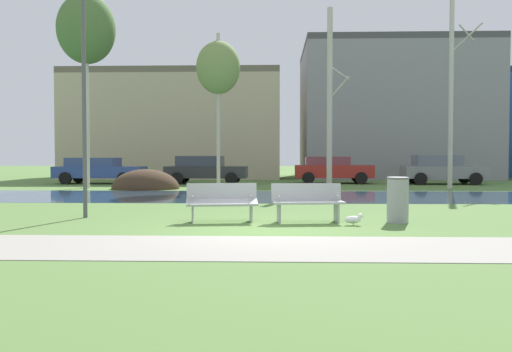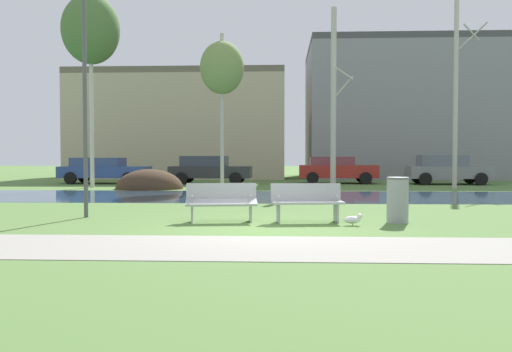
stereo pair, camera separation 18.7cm
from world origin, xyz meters
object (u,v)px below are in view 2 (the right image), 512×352
object	(u,v)px
parked_sedan_second_dark	(209,169)
parked_wagon_fourth_grey	(446,169)
bench_left	(221,201)
parked_van_nearest_blue	(103,170)
seagull	(353,219)
streetlamp	(84,56)
trash_bin	(398,199)
parked_hatch_third_red	(336,169)
bench_right	(307,201)

from	to	relation	value
parked_sedan_second_dark	parked_wagon_fourth_grey	xyz separation A→B (m)	(12.48, -0.02, 0.02)
bench_left	parked_van_nearest_blue	world-z (taller)	parked_van_nearest_blue
seagull	bench_left	bearing A→B (deg)	169.65
streetlamp	seagull	bearing A→B (deg)	-11.38
streetlamp	parked_van_nearest_blue	xyz separation A→B (m)	(-4.87, 16.11, -3.16)
trash_bin	parked_sedan_second_dark	xyz separation A→B (m)	(-6.48, 16.92, 0.25)
trash_bin	parked_wagon_fourth_grey	world-z (taller)	parked_wagon_fourth_grey
trash_bin	parked_hatch_third_red	size ratio (longest dim) A/B	0.24
seagull	parked_hatch_third_red	distance (m)	18.15
bench_right	parked_van_nearest_blue	size ratio (longest dim) A/B	0.35
bench_left	streetlamp	distance (m)	4.87
parked_wagon_fourth_grey	trash_bin	bearing A→B (deg)	-109.55
parked_van_nearest_blue	parked_wagon_fourth_grey	size ratio (longest dim) A/B	1.12
parked_sedan_second_dark	seagull	bearing A→B (deg)	-72.67
parked_wagon_fourth_grey	parked_van_nearest_blue	bearing A→B (deg)	-179.94
bench_left	bench_right	distance (m)	1.93
parked_sedan_second_dark	parked_wagon_fourth_grey	bearing A→B (deg)	-0.10
seagull	parked_hatch_third_red	xyz separation A→B (m)	(1.39, 18.08, 0.64)
bench_right	seagull	world-z (taller)	bench_right
bench_right	parked_wagon_fourth_grey	size ratio (longest dim) A/B	0.39
streetlamp	bench_left	bearing A→B (deg)	-12.25
parked_van_nearest_blue	bench_right	bearing A→B (deg)	-58.83
streetlamp	parked_wagon_fourth_grey	world-z (taller)	streetlamp
bench_right	streetlamp	world-z (taller)	streetlamp
bench_left	seagull	size ratio (longest dim) A/B	3.85
parked_van_nearest_blue	streetlamp	bearing A→B (deg)	-73.17
bench_left	parked_wagon_fourth_grey	world-z (taller)	parked_wagon_fourth_grey
trash_bin	parked_hatch_third_red	bearing A→B (deg)	88.87
bench_left	parked_hatch_third_red	world-z (taller)	parked_hatch_third_red
bench_right	parked_hatch_third_red	world-z (taller)	parked_hatch_third_red
parked_wagon_fourth_grey	bench_right	bearing A→B (deg)	-115.39
parked_hatch_third_red	streetlamp	bearing A→B (deg)	-114.51
bench_left	seagull	distance (m)	2.96
trash_bin	parked_wagon_fourth_grey	size ratio (longest dim) A/B	0.24
seagull	streetlamp	bearing A→B (deg)	168.62
streetlamp	parked_wagon_fourth_grey	size ratio (longest dim) A/B	1.41
trash_bin	streetlamp	distance (m)	8.10
seagull	trash_bin	bearing A→B (deg)	25.29
bench_right	seagull	distance (m)	1.15
trash_bin	parked_van_nearest_blue	xyz separation A→B (m)	(-12.19, 16.88, 0.22)
parked_sedan_second_dark	streetlamp	bearing A→B (deg)	-92.99
bench_right	trash_bin	world-z (taller)	trash_bin
bench_right	seagull	bearing A→B (deg)	-28.78
bench_left	parked_wagon_fourth_grey	distance (m)	19.57
trash_bin	parked_wagon_fourth_grey	bearing A→B (deg)	70.45
seagull	parked_sedan_second_dark	bearing A→B (deg)	107.33
trash_bin	seagull	xyz separation A→B (m)	(-1.04, -0.49, -0.40)
bench_left	streetlamp	size ratio (longest dim) A/B	0.28
streetlamp	parked_van_nearest_blue	size ratio (longest dim) A/B	1.25
parked_van_nearest_blue	seagull	bearing A→B (deg)	-57.30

